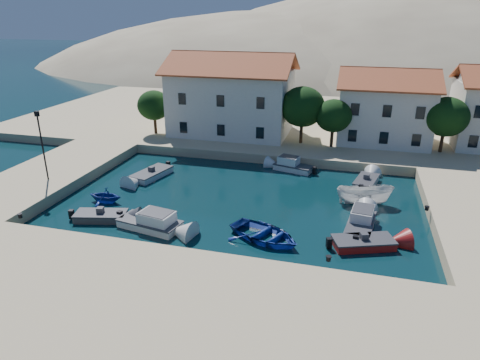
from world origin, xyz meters
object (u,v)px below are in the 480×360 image
Objects in this scene: cabin_cruiser_east at (361,223)px; building_left at (232,93)px; rowboat_south at (265,239)px; building_mid at (385,105)px; lamppost at (41,139)px; boat_east at (364,204)px; cabin_cruiser_south at (150,222)px.

building_left is at bearing 45.13° from cabin_cruiser_east.
cabin_cruiser_east is at bearing -38.53° from rowboat_south.
building_left is at bearing -176.82° from building_mid.
cabin_cruiser_east is (-2.10, -21.51, -4.75)m from building_mid.
building_mid is 1.69× the size of lamppost.
boat_east is at bearing 8.72° from lamppost.
boat_east is at bearing -44.28° from building_left.
lamppost is 28.38m from boat_east.
cabin_cruiser_south is 1.09× the size of boat_east.
building_left is at bearing 101.84° from cabin_cruiser_south.
lamppost is (-11.50, -20.00, -1.18)m from building_left.
building_mid reaches higher than cabin_cruiser_south.
building_left is 2.89× the size of cabin_cruiser_south.
building_left is 26.52m from cabin_cruiser_east.
lamppost reaches higher than rowboat_south.
cabin_cruiser_south is at bearing -88.40° from building_left.
rowboat_south is at bearing -10.50° from lamppost.
building_mid reaches higher than boat_east.
boat_east is (-1.84, -16.76, -5.22)m from building_mid.
building_mid reaches higher than lamppost.
building_left is 23.10m from lamppost.
boat_east is (16.16, -15.76, -5.94)m from building_left.
building_mid is at bearing 65.97° from cabin_cruiser_south.
cabin_cruiser_east is 4.78m from boat_east.
building_mid is (18.00, 1.00, -0.71)m from building_left.
rowboat_south is 1.15× the size of boat_east.
building_mid reaches higher than rowboat_south.
rowboat_south is (8.66, 0.55, -0.48)m from cabin_cruiser_south.
building_left is at bearing 60.10° from lamppost.
cabin_cruiser_south is (0.68, -24.42, -5.46)m from building_left.
lamppost reaches higher than cabin_cruiser_east.
cabin_cruiser_east is (15.22, 3.91, 0.00)m from cabin_cruiser_south.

